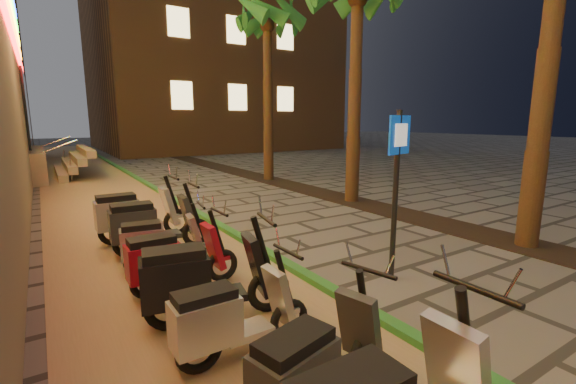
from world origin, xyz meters
TOP-DOWN VIEW (x-y plane):
  - ground at (0.00, 0.00)m, footprint 120.00×120.00m
  - parking_strip at (-2.60, 10.00)m, footprint 3.40×60.00m
  - green_curb at (-0.90, 10.00)m, footprint 0.18×60.00m
  - planting_strip at (3.60, 5.00)m, footprint 1.20×40.00m
  - apartment_block at (9.00, 32.00)m, footprint 18.00×16.06m
  - palm_d at (3.60, 12.00)m, footprint 2.97×3.02m
  - pedestrian_sign at (0.25, 2.35)m, footprint 0.55×0.15m
  - scooter_5 at (-2.50, 0.67)m, footprint 1.59×0.76m
  - scooter_6 at (-2.76, 1.75)m, footprint 1.52×0.53m
  - scooter_7 at (-2.73, 2.61)m, footprint 1.80×0.80m
  - scooter_8 at (-2.77, 3.63)m, footprint 1.59×0.56m
  - scooter_9 at (-2.72, 4.55)m, footprint 1.53×0.62m
  - scooter_10 at (-2.64, 5.44)m, footprint 1.79×0.63m
  - scooter_11 at (-2.74, 6.36)m, footprint 1.82×0.64m

SIDE VIEW (x-z plane):
  - ground at x=0.00m, z-range 0.00..0.00m
  - parking_strip at x=-2.60m, z-range 0.00..0.01m
  - planting_strip at x=3.60m, z-range 0.00..0.02m
  - green_curb at x=-0.90m, z-range 0.00..0.10m
  - scooter_6 at x=-2.76m, z-range -0.07..1.00m
  - scooter_9 at x=-2.72m, z-range -0.07..1.01m
  - scooter_5 at x=-2.50m, z-range -0.07..1.05m
  - scooter_8 at x=-2.77m, z-range -0.07..1.05m
  - scooter_10 at x=-2.64m, z-range -0.08..1.18m
  - scooter_7 at x=-2.73m, z-range -0.08..1.18m
  - scooter_11 at x=-2.74m, z-range -0.08..1.21m
  - pedestrian_sign at x=0.25m, z-range 0.38..2.92m
  - palm_d at x=3.60m, z-range 2.36..9.53m
  - apartment_block at x=9.00m, z-range 0.00..25.00m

